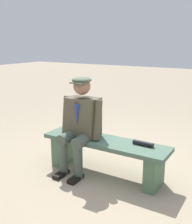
{
  "coord_description": "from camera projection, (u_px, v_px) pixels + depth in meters",
  "views": [
    {
      "loc": [
        -1.61,
        2.85,
        1.67
      ],
      "look_at": [
        0.13,
        0.0,
        0.81
      ],
      "focal_mm": 44.11,
      "sensor_mm": 36.0,
      "label": 1
    }
  ],
  "objects": [
    {
      "name": "rolled_magazine",
      "position": [
        143.0,
        143.0,
        3.28
      ],
      "size": [
        0.26,
        0.07,
        0.06
      ],
      "primitive_type": "cylinder",
      "rotation": [
        0.0,
        1.57,
        -0.03
      ],
      "color": "black",
      "rests_on": "bench"
    },
    {
      "name": "bench",
      "position": [
        105.0,
        151.0,
        3.51
      ],
      "size": [
        1.65,
        0.43,
        0.46
      ],
      "color": "#496553",
      "rests_on": "ground"
    },
    {
      "name": "ground_plane",
      "position": [
        105.0,
        174.0,
        3.59
      ],
      "size": [
        30.0,
        30.0,
        0.0
      ],
      "primitive_type": "plane",
      "color": "tan"
    },
    {
      "name": "seated_man",
      "position": [
        80.0,
        121.0,
        3.53
      ],
      "size": [
        0.58,
        0.6,
        1.25
      ],
      "color": "brown",
      "rests_on": "ground"
    }
  ]
}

